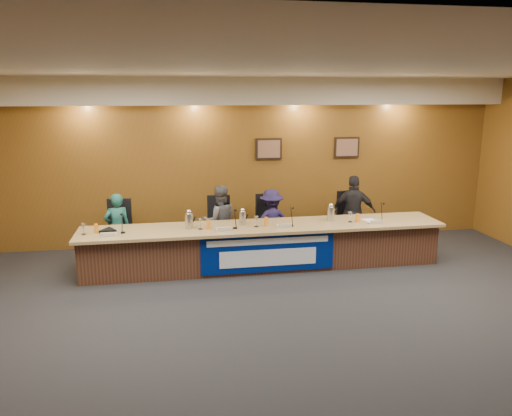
# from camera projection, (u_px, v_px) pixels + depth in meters

# --- Properties ---
(floor) EXTENTS (10.00, 10.00, 0.00)m
(floor) POSITION_uv_depth(u_px,v_px,m) (299.00, 330.00, 6.29)
(floor) COLOR black
(floor) RESTS_ON ground
(ceiling) EXTENTS (10.00, 8.00, 0.04)m
(ceiling) POSITION_uv_depth(u_px,v_px,m) (305.00, 67.00, 5.57)
(ceiling) COLOR silver
(ceiling) RESTS_ON wall_back
(wall_back) EXTENTS (10.00, 0.04, 3.20)m
(wall_back) POSITION_uv_depth(u_px,v_px,m) (248.00, 162.00, 9.77)
(wall_back) COLOR brown
(wall_back) RESTS_ON floor
(soffit) EXTENTS (10.00, 0.50, 0.50)m
(soffit) POSITION_uv_depth(u_px,v_px,m) (250.00, 91.00, 9.22)
(soffit) COLOR beige
(soffit) RESTS_ON wall_back
(dais_body) EXTENTS (6.00, 0.80, 0.70)m
(dais_body) POSITION_uv_depth(u_px,v_px,m) (263.00, 247.00, 8.51)
(dais_body) COLOR #492A1B
(dais_body) RESTS_ON floor
(dais_top) EXTENTS (6.10, 0.95, 0.05)m
(dais_top) POSITION_uv_depth(u_px,v_px,m) (264.00, 227.00, 8.38)
(dais_top) COLOR #9C7F50
(dais_top) RESTS_ON dais_body
(banner) EXTENTS (2.20, 0.02, 0.65)m
(banner) POSITION_uv_depth(u_px,v_px,m) (268.00, 253.00, 8.11)
(banner) COLOR navy
(banner) RESTS_ON dais_body
(banner_text_upper) EXTENTS (2.00, 0.01, 0.10)m
(banner_text_upper) POSITION_uv_depth(u_px,v_px,m) (268.00, 241.00, 8.05)
(banner_text_upper) COLOR silver
(banner_text_upper) RESTS_ON banner
(banner_text_lower) EXTENTS (1.60, 0.01, 0.28)m
(banner_text_lower) POSITION_uv_depth(u_px,v_px,m) (268.00, 258.00, 8.11)
(banner_text_lower) COLOR silver
(banner_text_lower) RESTS_ON banner
(wall_photo_left) EXTENTS (0.52, 0.04, 0.42)m
(wall_photo_left) POSITION_uv_depth(u_px,v_px,m) (269.00, 149.00, 9.75)
(wall_photo_left) COLOR black
(wall_photo_left) RESTS_ON wall_back
(wall_photo_right) EXTENTS (0.52, 0.04, 0.42)m
(wall_photo_right) POSITION_uv_depth(u_px,v_px,m) (347.00, 147.00, 10.02)
(wall_photo_right) COLOR black
(wall_photo_right) RESTS_ON wall_back
(panelist_a) EXTENTS (0.52, 0.41, 1.24)m
(panelist_a) POSITION_uv_depth(u_px,v_px,m) (117.00, 228.00, 8.70)
(panelist_a) COLOR #1C5952
(panelist_a) RESTS_ON floor
(panelist_b) EXTENTS (0.68, 0.55, 1.32)m
(panelist_b) POSITION_uv_depth(u_px,v_px,m) (220.00, 221.00, 8.99)
(panelist_b) COLOR #4E4F53
(panelist_b) RESTS_ON floor
(panelist_c) EXTENTS (0.84, 0.57, 1.21)m
(panelist_c) POSITION_uv_depth(u_px,v_px,m) (271.00, 222.00, 9.16)
(panelist_c) COLOR #1C163C
(panelist_c) RESTS_ON floor
(panelist_d) EXTENTS (0.90, 0.55, 1.42)m
(panelist_d) POSITION_uv_depth(u_px,v_px,m) (353.00, 213.00, 9.41)
(panelist_d) COLOR black
(panelist_d) RESTS_ON floor
(office_chair_a) EXTENTS (0.52, 0.52, 0.08)m
(office_chair_a) POSITION_uv_depth(u_px,v_px,m) (118.00, 234.00, 8.83)
(office_chair_a) COLOR black
(office_chair_a) RESTS_ON floor
(office_chair_b) EXTENTS (0.52, 0.52, 0.08)m
(office_chair_b) POSITION_uv_depth(u_px,v_px,m) (219.00, 229.00, 9.13)
(office_chair_b) COLOR black
(office_chair_b) RESTS_ON floor
(office_chair_c) EXTENTS (0.54, 0.54, 0.08)m
(office_chair_c) POSITION_uv_depth(u_px,v_px,m) (270.00, 227.00, 9.29)
(office_chair_c) COLOR black
(office_chair_c) RESTS_ON floor
(office_chair_d) EXTENTS (0.51, 0.51, 0.08)m
(office_chair_d) POSITION_uv_depth(u_px,v_px,m) (351.00, 223.00, 9.56)
(office_chair_d) COLOR black
(office_chair_d) RESTS_ON floor
(nameplate_a) EXTENTS (0.24, 0.08, 0.10)m
(nameplate_a) POSITION_uv_depth(u_px,v_px,m) (108.00, 234.00, 7.69)
(nameplate_a) COLOR white
(nameplate_a) RESTS_ON dais_top
(microphone_a) EXTENTS (0.07, 0.07, 0.02)m
(microphone_a) POSITION_uv_depth(u_px,v_px,m) (123.00, 233.00, 7.90)
(microphone_a) COLOR black
(microphone_a) RESTS_ON dais_top
(juice_glass_a) EXTENTS (0.06, 0.06, 0.15)m
(juice_glass_a) POSITION_uv_depth(u_px,v_px,m) (96.00, 229.00, 7.89)
(juice_glass_a) COLOR orange
(juice_glass_a) RESTS_ON dais_top
(water_glass_a) EXTENTS (0.08, 0.08, 0.18)m
(water_glass_a) POSITION_uv_depth(u_px,v_px,m) (83.00, 229.00, 7.80)
(water_glass_a) COLOR silver
(water_glass_a) RESTS_ON dais_top
(nameplate_b) EXTENTS (0.24, 0.08, 0.10)m
(nameplate_b) POSITION_uv_depth(u_px,v_px,m) (224.00, 229.00, 7.99)
(nameplate_b) COLOR white
(nameplate_b) RESTS_ON dais_top
(microphone_b) EXTENTS (0.07, 0.07, 0.02)m
(microphone_b) POSITION_uv_depth(u_px,v_px,m) (235.00, 228.00, 8.17)
(microphone_b) COLOR black
(microphone_b) RESTS_ON dais_top
(juice_glass_b) EXTENTS (0.06, 0.06, 0.15)m
(juice_glass_b) POSITION_uv_depth(u_px,v_px,m) (208.00, 225.00, 8.13)
(juice_glass_b) COLOR orange
(juice_glass_b) RESTS_ON dais_top
(water_glass_b) EXTENTS (0.08, 0.08, 0.18)m
(water_glass_b) POSITION_uv_depth(u_px,v_px,m) (200.00, 224.00, 8.10)
(water_glass_b) COLOR silver
(water_glass_b) RESTS_ON dais_top
(nameplate_c) EXTENTS (0.24, 0.08, 0.10)m
(nameplate_c) POSITION_uv_depth(u_px,v_px,m) (285.00, 225.00, 8.20)
(nameplate_c) COLOR white
(nameplate_c) RESTS_ON dais_top
(microphone_c) EXTENTS (0.07, 0.07, 0.02)m
(microphone_c) POSITION_uv_depth(u_px,v_px,m) (291.00, 225.00, 8.33)
(microphone_c) COLOR black
(microphone_c) RESTS_ON dais_top
(juice_glass_c) EXTENTS (0.06, 0.06, 0.15)m
(juice_glass_c) POSITION_uv_depth(u_px,v_px,m) (266.00, 222.00, 8.32)
(juice_glass_c) COLOR orange
(juice_glass_c) RESTS_ON dais_top
(water_glass_c) EXTENTS (0.08, 0.08, 0.18)m
(water_glass_c) POSITION_uv_depth(u_px,v_px,m) (256.00, 222.00, 8.26)
(water_glass_c) COLOR silver
(water_glass_c) RESTS_ON dais_top
(nameplate_d) EXTENTS (0.24, 0.08, 0.10)m
(nameplate_d) POSITION_uv_depth(u_px,v_px,m) (376.00, 221.00, 8.44)
(nameplate_d) COLOR white
(nameplate_d) RESTS_ON dais_top
(microphone_d) EXTENTS (0.07, 0.07, 0.02)m
(microphone_d) POSITION_uv_depth(u_px,v_px,m) (380.00, 220.00, 8.65)
(microphone_d) COLOR black
(microphone_d) RESTS_ON dais_top
(juice_glass_d) EXTENTS (0.06, 0.06, 0.15)m
(juice_glass_d) POSITION_uv_depth(u_px,v_px,m) (357.00, 218.00, 8.55)
(juice_glass_d) COLOR orange
(juice_glass_d) RESTS_ON dais_top
(water_glass_d) EXTENTS (0.08, 0.08, 0.18)m
(water_glass_d) POSITION_uv_depth(u_px,v_px,m) (350.00, 217.00, 8.55)
(water_glass_d) COLOR silver
(water_glass_d) RESTS_ON dais_top
(carafe_left) EXTENTS (0.13, 0.13, 0.26)m
(carafe_left) POSITION_uv_depth(u_px,v_px,m) (189.00, 221.00, 8.13)
(carafe_left) COLOR silver
(carafe_left) RESTS_ON dais_top
(carafe_mid) EXTENTS (0.12, 0.12, 0.23)m
(carafe_mid) POSITION_uv_depth(u_px,v_px,m) (243.00, 218.00, 8.37)
(carafe_mid) COLOR silver
(carafe_mid) RESTS_ON dais_top
(carafe_right) EXTENTS (0.13, 0.13, 0.25)m
(carafe_right) POSITION_uv_depth(u_px,v_px,m) (331.00, 214.00, 8.64)
(carafe_right) COLOR silver
(carafe_right) RESTS_ON dais_top
(speakerphone) EXTENTS (0.32, 0.32, 0.05)m
(speakerphone) POSITION_uv_depth(u_px,v_px,m) (108.00, 231.00, 7.96)
(speakerphone) COLOR black
(speakerphone) RESTS_ON dais_top
(paper_stack) EXTENTS (0.26, 0.33, 0.01)m
(paper_stack) POSITION_uv_depth(u_px,v_px,m) (370.00, 221.00, 8.67)
(paper_stack) COLOR white
(paper_stack) RESTS_ON dais_top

